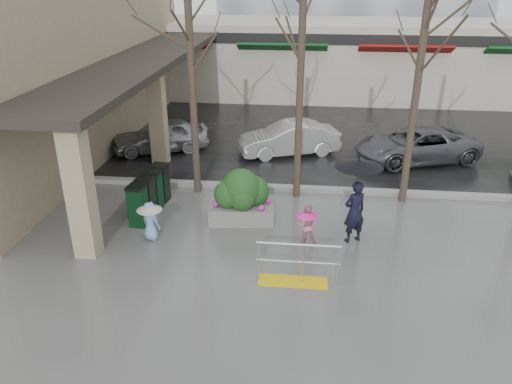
% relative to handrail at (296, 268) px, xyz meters
% --- Properties ---
extents(ground, '(120.00, 120.00, 0.00)m').
position_rel_handrail_xyz_m(ground, '(-1.36, 1.20, -0.38)').
color(ground, '#51514F').
rests_on(ground, ground).
extents(street_asphalt, '(120.00, 36.00, 0.01)m').
position_rel_handrail_xyz_m(street_asphalt, '(-1.36, 23.20, -0.37)').
color(street_asphalt, black).
rests_on(street_asphalt, ground).
extents(curb, '(120.00, 0.30, 0.15)m').
position_rel_handrail_xyz_m(curb, '(-1.36, 5.20, -0.30)').
color(curb, gray).
rests_on(curb, ground).
extents(near_building, '(6.00, 18.00, 8.00)m').
position_rel_handrail_xyz_m(near_building, '(-10.36, 9.20, 3.62)').
color(near_building, tan).
rests_on(near_building, ground).
extents(canopy_slab, '(2.80, 18.00, 0.25)m').
position_rel_handrail_xyz_m(canopy_slab, '(-6.16, 9.20, 3.25)').
color(canopy_slab, '#2D2823').
rests_on(canopy_slab, pillar_front).
extents(pillar_front, '(0.55, 0.55, 3.50)m').
position_rel_handrail_xyz_m(pillar_front, '(-5.26, 0.70, 1.37)').
color(pillar_front, tan).
rests_on(pillar_front, ground).
extents(pillar_back, '(0.55, 0.55, 3.50)m').
position_rel_handrail_xyz_m(pillar_back, '(-5.26, 7.20, 1.37)').
color(pillar_back, tan).
rests_on(pillar_back, ground).
extents(storefront_row, '(34.00, 6.74, 4.00)m').
position_rel_handrail_xyz_m(storefront_row, '(0.64, 19.17, 1.64)').
color(storefront_row, beige).
rests_on(storefront_row, ground).
extents(handrail, '(1.90, 0.50, 1.03)m').
position_rel_handrail_xyz_m(handrail, '(0.00, 0.00, 0.00)').
color(handrail, yellow).
rests_on(handrail, ground).
extents(tree_west, '(3.20, 3.20, 6.80)m').
position_rel_handrail_xyz_m(tree_west, '(-3.36, 4.80, 4.71)').
color(tree_west, '#382B21').
rests_on(tree_west, ground).
extents(tree_midwest, '(3.20, 3.20, 7.00)m').
position_rel_handrail_xyz_m(tree_midwest, '(-0.16, 4.80, 4.86)').
color(tree_midwest, '#382B21').
rests_on(tree_midwest, ground).
extents(tree_mideast, '(3.20, 3.20, 6.50)m').
position_rel_handrail_xyz_m(tree_mideast, '(3.14, 4.80, 4.48)').
color(tree_mideast, '#382B21').
rests_on(tree_mideast, ground).
extents(woman, '(1.22, 1.22, 2.33)m').
position_rel_handrail_xyz_m(woman, '(1.42, 2.09, 0.99)').
color(woman, black).
rests_on(woman, ground).
extents(child_pink, '(0.56, 0.56, 1.09)m').
position_rel_handrail_xyz_m(child_pink, '(0.20, 1.82, 0.24)').
color(child_pink, '#D07F97').
rests_on(child_pink, ground).
extents(child_blue, '(0.68, 0.68, 1.09)m').
position_rel_handrail_xyz_m(child_blue, '(-3.90, 1.60, 0.29)').
color(child_blue, '#7DAADE').
rests_on(child_blue, ground).
extents(planter, '(1.90, 1.12, 1.58)m').
position_rel_handrail_xyz_m(planter, '(-1.65, 2.91, 0.38)').
color(planter, slate).
rests_on(planter, ground).
extents(news_boxes, '(0.69, 2.18, 1.20)m').
position_rel_handrail_xyz_m(news_boxes, '(-4.41, 3.17, 0.22)').
color(news_boxes, '#0B3418').
rests_on(news_boxes, ground).
extents(car_a, '(3.99, 2.77, 1.26)m').
position_rel_handrail_xyz_m(car_a, '(-5.64, 8.50, 0.25)').
color(car_a, '#9E9EA3').
rests_on(car_a, ground).
extents(car_b, '(4.05, 2.55, 1.26)m').
position_rel_handrail_xyz_m(car_b, '(-0.59, 8.69, 0.25)').
color(car_b, silver).
rests_on(car_b, ground).
extents(car_c, '(4.95, 3.37, 1.26)m').
position_rel_handrail_xyz_m(car_c, '(4.16, 8.45, 0.25)').
color(car_c, '#55585D').
rests_on(car_c, ground).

